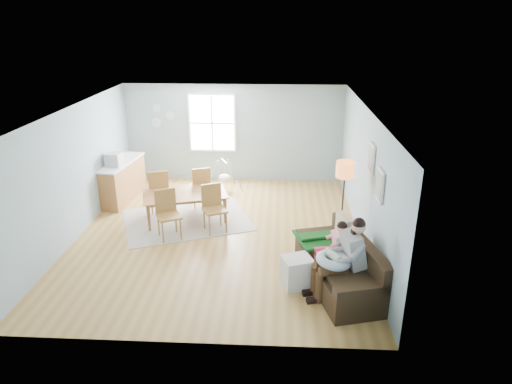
# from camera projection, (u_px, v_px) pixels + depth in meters

# --- Properties ---
(room) EXTENTS (8.40, 9.40, 3.90)m
(room) POSITION_uv_depth(u_px,v_px,m) (216.00, 124.00, 8.98)
(room) COLOR #A4773A
(window) EXTENTS (1.32, 0.08, 1.62)m
(window) POSITION_uv_depth(u_px,v_px,m) (212.00, 123.00, 12.51)
(window) COLOR white
(window) RESTS_ON room
(pictures) EXTENTS (0.05, 1.34, 0.74)m
(pictures) POSITION_uv_depth(u_px,v_px,m) (375.00, 171.00, 8.06)
(pictures) COLOR white
(pictures) RESTS_ON room
(wall_plates) EXTENTS (0.67, 0.02, 0.66)m
(wall_plates) POSITION_uv_depth(u_px,v_px,m) (161.00, 116.00, 12.52)
(wall_plates) COLOR #A5B9C6
(wall_plates) RESTS_ON room
(sofa) EXTENTS (1.46, 2.36, 0.89)m
(sofa) POSITION_uv_depth(u_px,v_px,m) (342.00, 269.00, 7.92)
(sofa) COLOR black
(sofa) RESTS_ON room
(green_throw) EXTENTS (1.19, 1.08, 0.04)m
(green_throw) POSITION_uv_depth(u_px,v_px,m) (324.00, 237.00, 8.48)
(green_throw) COLOR #145A1F
(green_throw) RESTS_ON sofa
(beige_pillow) EXTENTS (0.27, 0.52, 0.50)m
(beige_pillow) POSITION_uv_depth(u_px,v_px,m) (344.00, 228.00, 8.32)
(beige_pillow) COLOR #C5B297
(beige_pillow) RESTS_ON sofa
(father) EXTENTS (1.04, 0.62, 1.41)m
(father) POSITION_uv_depth(u_px,v_px,m) (343.00, 256.00, 7.45)
(father) COLOR #97979A
(father) RESTS_ON sofa
(nursing_pillow) EXTENTS (0.76, 0.75, 0.24)m
(nursing_pillow) POSITION_uv_depth(u_px,v_px,m) (333.00, 260.00, 7.45)
(nursing_pillow) COLOR silver
(nursing_pillow) RESTS_ON father
(infant) EXTENTS (0.26, 0.38, 0.14)m
(infant) POSITION_uv_depth(u_px,v_px,m) (333.00, 255.00, 7.45)
(infant) COLOR silver
(infant) RESTS_ON nursing_pillow
(toddler) EXTENTS (0.60, 0.36, 0.90)m
(toddler) POSITION_uv_depth(u_px,v_px,m) (335.00, 241.00, 7.94)
(toddler) COLOR white
(toddler) RESTS_ON sofa
(floor_lamp) EXTENTS (0.36, 0.36, 1.78)m
(floor_lamp) POSITION_uv_depth(u_px,v_px,m) (345.00, 177.00, 8.92)
(floor_lamp) COLOR black
(floor_lamp) RESTS_ON room
(storage_cube) EXTENTS (0.61, 0.58, 0.54)m
(storage_cube) POSITION_uv_depth(u_px,v_px,m) (296.00, 272.00, 7.90)
(storage_cube) COLOR silver
(storage_cube) RESTS_ON room
(rug) EXTENTS (3.33, 2.96, 0.01)m
(rug) POSITION_uv_depth(u_px,v_px,m) (187.00, 220.00, 10.53)
(rug) COLOR #9F9991
(rug) RESTS_ON room
(dining_table) EXTENTS (2.08, 1.53, 0.65)m
(dining_table) POSITION_uv_depth(u_px,v_px,m) (186.00, 207.00, 10.41)
(dining_table) COLOR brown
(dining_table) RESTS_ON rug
(chair_sw) EXTENTS (0.63, 0.63, 1.04)m
(chair_sw) POSITION_uv_depth(u_px,v_px,m) (167.00, 210.00, 9.57)
(chair_sw) COLOR olive
(chair_sw) RESTS_ON rug
(chair_se) EXTENTS (0.63, 0.63, 1.04)m
(chair_se) POSITION_uv_depth(u_px,v_px,m) (213.00, 204.00, 9.86)
(chair_se) COLOR olive
(chair_se) RESTS_ON rug
(chair_nw) EXTENTS (0.60, 0.60, 1.06)m
(chair_nw) POSITION_uv_depth(u_px,v_px,m) (159.00, 188.00, 10.75)
(chair_nw) COLOR olive
(chair_nw) RESTS_ON rug
(chair_ne) EXTENTS (0.61, 0.61, 1.03)m
(chair_ne) POSITION_uv_depth(u_px,v_px,m) (201.00, 184.00, 11.06)
(chair_ne) COLOR olive
(chair_ne) RESTS_ON rug
(counter) EXTENTS (0.73, 1.84, 1.00)m
(counter) POSITION_uv_depth(u_px,v_px,m) (123.00, 180.00, 11.56)
(counter) COLOR brown
(counter) RESTS_ON room
(monitor) EXTENTS (0.37, 0.36, 0.32)m
(monitor) POSITION_uv_depth(u_px,v_px,m) (114.00, 160.00, 11.00)
(monitor) COLOR #ABACB0
(monitor) RESTS_ON counter
(baby_swing) EXTENTS (1.08, 1.09, 0.83)m
(baby_swing) POSITION_uv_depth(u_px,v_px,m) (225.00, 177.00, 12.16)
(baby_swing) COLOR #ABACB0
(baby_swing) RESTS_ON room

